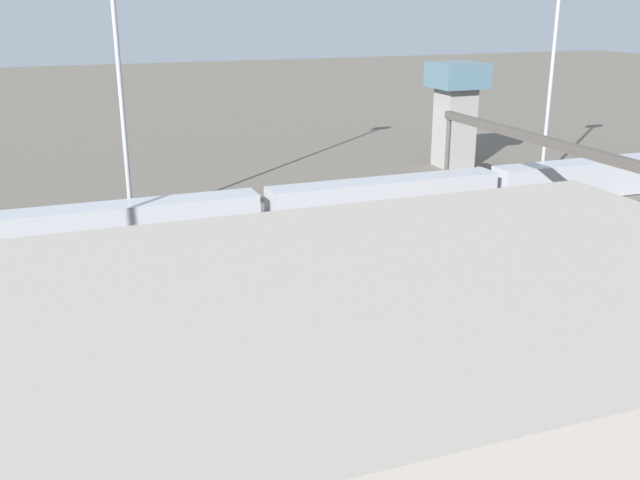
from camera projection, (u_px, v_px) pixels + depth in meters
ground_plane at (335, 253)px, 60.26m from camera, size 400.00×400.00×0.00m
track_bed_0 at (287, 213)px, 71.34m from camera, size 140.00×2.80×0.12m
track_bed_1 at (304, 228)px, 66.90m from camera, size 140.00×2.80×0.12m
track_bed_2 at (324, 244)px, 62.46m from camera, size 140.00×2.80×0.12m
track_bed_3 at (346, 262)px, 58.03m from camera, size 140.00×2.80×0.12m
track_bed_4 at (373, 284)px, 53.59m from camera, size 140.00×2.80×0.12m
track_bed_5 at (404, 310)px, 49.15m from camera, size 140.00×2.80×0.12m
train_on_track_5 at (443, 269)px, 49.33m from camera, size 119.80×3.06×5.00m
train_on_track_1 at (263, 211)px, 64.95m from camera, size 95.60×3.00×3.80m
train_on_track_4 at (561, 233)px, 58.56m from camera, size 10.00×3.00×5.00m
light_mast_2 at (555, 43)px, 80.28m from camera, size 2.80×0.70×23.74m
signal_gantry at (534, 148)px, 64.29m from camera, size 0.70×30.00×8.80m
control_tower at (456, 106)px, 89.66m from camera, size 6.00×6.00×12.80m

